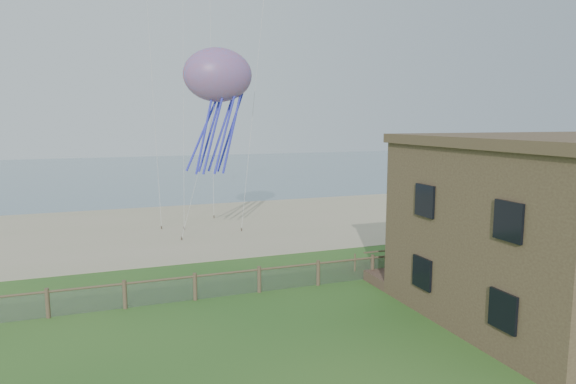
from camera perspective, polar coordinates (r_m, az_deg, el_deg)
ground at (r=19.26m, az=2.29°, el=-16.57°), size 160.00×160.00×0.00m
sand_beach at (r=39.57m, az=-10.06°, el=-3.77°), size 72.00×20.00×0.02m
ocean at (r=82.82m, az=-15.53°, el=2.20°), size 160.00×68.00×0.02m
chainlink_fence at (r=24.34m, az=-3.21°, el=-9.85°), size 36.20×0.20×1.25m
motel_deck at (r=29.97m, az=22.14°, el=-7.59°), size 15.00×2.00×0.50m
picnic_table at (r=26.62m, az=13.21°, el=-8.85°), size 2.23×2.01×0.77m
octopus_kite at (r=31.77m, az=-7.75°, el=9.09°), size 4.64×4.07×7.95m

